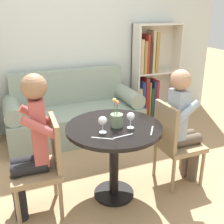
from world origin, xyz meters
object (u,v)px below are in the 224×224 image
object	(u,v)px
chair_left	(43,163)
person_left	(31,144)
wine_glass_left	(103,121)
bookshelf_right	(150,76)
wine_glass_right	(131,117)
person_right	(183,125)
chair_right	(174,140)
couch	(74,115)
flower_vase	(117,119)

from	to	relation	value
chair_left	person_left	bearing A→B (deg)	-92.07
wine_glass_left	bookshelf_right	bearing A→B (deg)	50.83
bookshelf_right	wine_glass_right	world-z (taller)	bookshelf_right
bookshelf_right	wine_glass_left	world-z (taller)	bookshelf_right
wine_glass_left	wine_glass_right	xyz separation A→B (m)	(0.27, -0.00, -0.00)
person_right	bookshelf_right	bearing A→B (deg)	-19.34
person_left	wine_glass_right	world-z (taller)	person_left
wine_glass_left	wine_glass_right	size ratio (longest dim) A/B	1.01
chair_right	wine_glass_right	xyz separation A→B (m)	(-0.54, -0.07, 0.37)
couch	flower_vase	bearing A→B (deg)	-89.24
couch	person_left	xyz separation A→B (m)	(-0.74, -1.46, 0.39)
bookshelf_right	chair_right	bearing A→B (deg)	-111.57
couch	person_right	xyz separation A→B (m)	(0.75, -1.53, 0.35)
person_left	person_right	bearing A→B (deg)	90.40
wine_glass_left	flower_vase	bearing A→B (deg)	25.34
person_right	wine_glass_left	distance (m)	0.92
couch	person_left	size ratio (longest dim) A/B	1.44
chair_left	chair_right	xyz separation A→B (m)	(1.32, -0.06, 0.00)
couch	chair_left	world-z (taller)	couch
person_left	wine_glass_left	xyz separation A→B (m)	(0.60, -0.13, 0.17)
couch	bookshelf_right	size ratio (longest dim) A/B	1.23
chair_right	wine_glass_left	bearing A→B (deg)	94.30
bookshelf_right	flower_vase	bearing A→B (deg)	-127.16
couch	chair_right	world-z (taller)	couch
flower_vase	couch	bearing A→B (deg)	90.76
chair_left	chair_right	size ratio (longest dim) A/B	1.00
wine_glass_left	wine_glass_right	distance (m)	0.27
couch	wine_glass_right	size ratio (longest dim) A/B	12.59
couch	person_right	size ratio (longest dim) A/B	1.52
couch	chair_left	xyz separation A→B (m)	(-0.66, -1.47, 0.18)
couch	wine_glass_right	world-z (taller)	couch
flower_vase	person_right	bearing A→B (deg)	-1.01
person_left	bookshelf_right	bearing A→B (deg)	132.17
wine_glass_right	flower_vase	size ratio (longest dim) A/B	0.55
wine_glass_left	flower_vase	world-z (taller)	flower_vase
wine_glass_right	flower_vase	world-z (taller)	flower_vase
chair_left	wine_glass_right	size ratio (longest dim) A/B	6.05
chair_left	person_right	distance (m)	1.42
chair_left	chair_right	bearing A→B (deg)	90.36
couch	flower_vase	distance (m)	1.60
chair_left	chair_right	world-z (taller)	same
person_right	wine_glass_right	world-z (taller)	person_right
person_right	flower_vase	xyz separation A→B (m)	(-0.73, 0.01, 0.17)
bookshelf_right	chair_right	world-z (taller)	bookshelf_right
wine_glass_right	flower_vase	bearing A→B (deg)	142.17
chair_right	flower_vase	bearing A→B (deg)	88.51
person_right	wine_glass_left	xyz separation A→B (m)	(-0.89, -0.06, 0.21)
couch	chair_right	size ratio (longest dim) A/B	2.08
chair_right	person_left	distance (m)	1.42
chair_left	wine_glass_right	world-z (taller)	wine_glass_right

